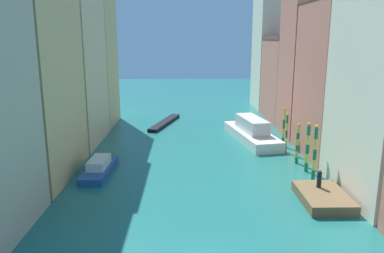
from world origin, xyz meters
The scene contains 18 objects.
ground_plane centered at (0.00, 24.50, 0.00)m, with size 154.00×154.00×0.00m, color #1E6B66.
building_left_1 centered at (-15.04, 15.58, 9.78)m, with size 7.12×11.69×19.52m.
building_left_2 centered at (-15.04, 27.34, 10.23)m, with size 7.12×11.17×20.44m.
building_left_3 centered at (-15.04, 37.29, 9.52)m, with size 7.12×8.65×19.02m.
building_right_2 centered at (15.04, 21.31, 8.34)m, with size 7.12×10.09×16.66m.
building_right_3 centered at (15.04, 30.54, 10.30)m, with size 7.12×7.81×20.59m.
building_right_4 centered at (15.04, 40.27, 6.40)m, with size 7.12×11.79×12.79m.
building_right_5 centered at (15.04, 51.22, 10.46)m, with size 7.12×9.55×20.91m.
waterfront_dock centered at (9.51, 9.36, 0.40)m, with size 3.47×5.34×0.79m.
person_on_dock centered at (9.51, 10.44, 1.51)m, with size 0.36×0.36×1.54m.
mooring_pole_0 centered at (10.29, 14.04, 2.60)m, with size 0.35×0.35×5.10m.
mooring_pole_1 centered at (10.36, 16.28, 2.46)m, with size 0.38×0.38×4.80m.
mooring_pole_2 centered at (10.15, 18.78, 2.11)m, with size 0.35×0.35×4.12m.
mooring_pole_3 centered at (10.02, 22.60, 2.25)m, with size 0.27×0.27×4.41m.
mooring_pole_4 centered at (10.32, 24.96, 2.34)m, with size 0.31×0.31×4.58m.
vaporetto_white centered at (7.06, 27.71, 1.07)m, with size 5.69×12.51×2.87m.
gondola_black centered at (-4.24, 37.01, 0.24)m, with size 4.20×10.94×0.47m.
motorboat_0 centered at (-9.30, 16.14, 0.55)m, with size 2.40×7.03×1.47m.
Camera 1 is at (-1.11, -17.76, 12.41)m, focal length 35.37 mm.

